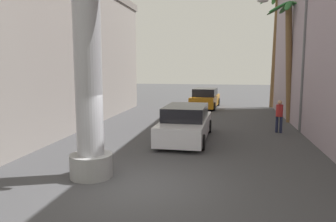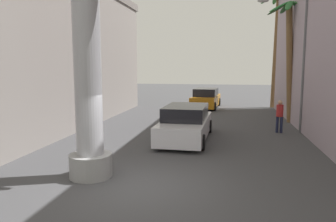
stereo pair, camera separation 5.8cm
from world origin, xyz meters
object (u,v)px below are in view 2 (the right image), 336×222
(car_lead, at_px, (186,123))
(car_far, at_px, (206,99))
(palm_tree_mid_right, at_px, (290,46))
(street_lamp, at_px, (297,50))
(pedestrian_far_left, at_px, (118,99))
(pedestrian_mid_right, at_px, (280,114))
(pedestrian_curb_left, at_px, (10,130))
(palm_tree_far_right, at_px, (276,38))

(car_lead, xyz_separation_m, car_far, (0.15, 11.82, -0.00))
(car_lead, relative_size, palm_tree_mid_right, 0.74)
(street_lamp, bearing_deg, palm_tree_mid_right, 85.82)
(palm_tree_mid_right, xyz_separation_m, pedestrian_far_left, (-11.14, 1.75, -3.46))
(palm_tree_mid_right, relative_size, pedestrian_mid_right, 4.31)
(pedestrian_curb_left, bearing_deg, car_lead, 32.24)
(palm_tree_far_right, xyz_separation_m, pedestrian_curb_left, (-11.64, -16.80, -4.61))
(pedestrian_far_left, bearing_deg, street_lamp, -23.95)
(palm_tree_mid_right, relative_size, palm_tree_far_right, 0.78)
(car_far, distance_m, pedestrian_far_left, 7.34)
(car_lead, relative_size, car_far, 1.09)
(car_far, bearing_deg, pedestrian_far_left, -143.88)
(car_lead, bearing_deg, pedestrian_mid_right, 27.84)
(car_far, relative_size, pedestrian_far_left, 2.74)
(palm_tree_mid_right, xyz_separation_m, pedestrian_curb_left, (-11.47, -9.60, -3.52))
(pedestrian_far_left, bearing_deg, car_far, 36.12)
(street_lamp, xyz_separation_m, palm_tree_far_right, (0.40, 10.30, 1.45))
(street_lamp, bearing_deg, car_far, 118.53)
(car_far, bearing_deg, palm_tree_far_right, 11.80)
(palm_tree_mid_right, height_order, pedestrian_far_left, palm_tree_mid_right)
(palm_tree_far_right, bearing_deg, pedestrian_mid_right, -95.91)
(palm_tree_far_right, bearing_deg, car_far, -168.20)
(palm_tree_mid_right, bearing_deg, street_lamp, -94.18)
(street_lamp, xyz_separation_m, palm_tree_mid_right, (0.23, 3.10, 0.36))
(car_lead, distance_m, palm_tree_mid_right, 8.71)
(car_far, height_order, pedestrian_curb_left, pedestrian_curb_left)
(car_lead, distance_m, pedestrian_curb_left, 7.22)
(car_far, xyz_separation_m, pedestrian_mid_right, (4.29, -9.48, 0.22))
(pedestrian_mid_right, bearing_deg, street_lamp, 23.57)
(pedestrian_mid_right, bearing_deg, pedestrian_far_left, 153.24)
(street_lamp, distance_m, car_lead, 6.70)
(street_lamp, xyz_separation_m, car_lead, (-5.14, -2.65, -3.39))
(car_lead, relative_size, pedestrian_curb_left, 3.17)
(pedestrian_mid_right, xyz_separation_m, pedestrian_far_left, (-10.22, 5.15, 0.06))
(car_lead, bearing_deg, street_lamp, 27.27)
(pedestrian_curb_left, distance_m, pedestrian_far_left, 11.35)
(car_far, distance_m, pedestrian_mid_right, 10.41)
(car_lead, xyz_separation_m, palm_tree_mid_right, (5.37, 5.75, 3.74))
(pedestrian_mid_right, bearing_deg, car_far, 114.35)
(palm_tree_far_right, relative_size, pedestrian_far_left, 5.17)
(pedestrian_mid_right, bearing_deg, palm_tree_mid_right, 74.79)
(car_far, relative_size, pedestrian_curb_left, 2.91)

